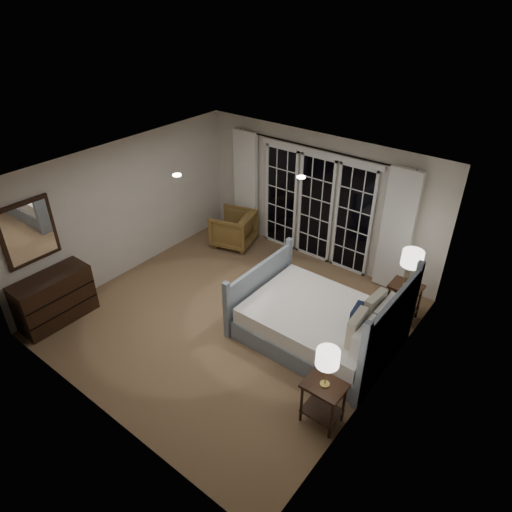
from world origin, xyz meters
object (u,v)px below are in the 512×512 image
Objects in this scene: lamp_right at (412,259)px; bed at (321,323)px; armchair at (234,229)px; dresser at (55,298)px; lamp_left at (328,358)px; nightstand_left at (323,397)px; nightstand_right at (404,297)px.

bed is at bearing -120.85° from lamp_right.
dresser is (-0.68, -3.65, 0.06)m from armchair.
bed is 1.72m from lamp_right.
bed is 3.29m from armchair.
lamp_left is at bearing -89.26° from lamp_right.
bed reaches higher than armchair.
bed is at bearing 122.00° from nightstand_left.
lamp_right is at bearing 0.00° from nightstand_right.
nightstand_right is at bearing 0.00° from lamp_right.
dresser is at bearing -168.27° from nightstand_left.
nightstand_left is 4.65m from armchair.
dresser reaches higher than nightstand_left.
lamp_left is 4.59m from dresser.
lamp_left is 0.68× the size of armchair.
bed is at bearing 122.00° from lamp_left.
nightstand_right is 5.65m from dresser.
dresser is (-4.42, -3.51, -0.73)m from lamp_right.
lamp_left is at bearing 38.40° from armchair.
lamp_left reaches higher than nightstand_left.
nightstand_right is (-0.03, 2.59, -0.01)m from nightstand_left.
armchair reaches higher than nightstand_right.
armchair is at bearing 154.30° from bed.
lamp_left is (0.03, -2.59, 0.66)m from nightstand_right.
bed is 1.53m from nightstand_left.
dresser is at bearing -168.27° from lamp_left.
dresser is (-4.45, -0.92, -0.01)m from nightstand_left.
nightstand_left is 0.66m from lamp_left.
nightstand_right is at bearing 38.49° from dresser.
dresser reaches higher than nightstand_right.
lamp_right reaches higher than nightstand_left.
dresser is at bearing -148.68° from bed.
armchair is at bearing 144.21° from lamp_left.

